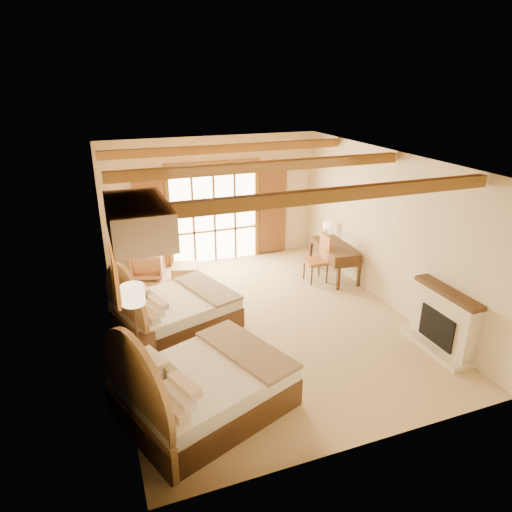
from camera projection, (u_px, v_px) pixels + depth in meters
name	position (u px, v px, depth m)	size (l,w,h in m)	color
floor	(263.00, 321.00, 9.07)	(7.00, 7.00, 0.00)	tan
wall_back	(213.00, 201.00, 11.52)	(5.50, 5.50, 0.00)	beige
wall_left	(110.00, 266.00, 7.59)	(7.00, 7.00, 0.00)	beige
wall_right	(388.00, 230.00, 9.37)	(7.00, 7.00, 0.00)	beige
ceiling	(264.00, 159.00, 7.88)	(7.00, 7.00, 0.00)	#AE6833
ceiling_beams	(264.00, 166.00, 7.93)	(5.39, 4.60, 0.18)	brown
french_doors	(214.00, 215.00, 11.60)	(3.95, 0.08, 2.60)	white
fireplace	(443.00, 323.00, 7.98)	(0.46, 1.40, 1.16)	beige
painting	(115.00, 275.00, 6.89)	(0.06, 0.95, 0.75)	#E9A74C
canopy_valance	(138.00, 220.00, 5.46)	(0.70, 1.40, 0.45)	beige
bed_near	(194.00, 386.00, 6.48)	(2.82, 2.38, 1.48)	#472F19
bed_far	(169.00, 310.00, 8.65)	(2.53, 2.13, 1.37)	#472F19
nightstand	(140.00, 356.00, 7.44)	(0.50, 0.50, 0.59)	#472F19
floor_lamp	(134.00, 301.00, 6.79)	(0.36, 0.36, 1.68)	#3D2B1D
armchair	(148.00, 264.00, 10.93)	(0.72, 0.74, 0.67)	#B26E48
ottoman	(185.00, 274.00, 10.72)	(0.58, 0.58, 0.43)	#A98B4B
desk	(334.00, 260.00, 10.93)	(0.79, 1.56, 0.81)	#472F19
desk_chair	(317.00, 267.00, 10.73)	(0.52, 0.52, 1.14)	#99622D
desk_lamp	(327.00, 226.00, 11.24)	(0.19, 0.19, 0.38)	#3D2B1D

